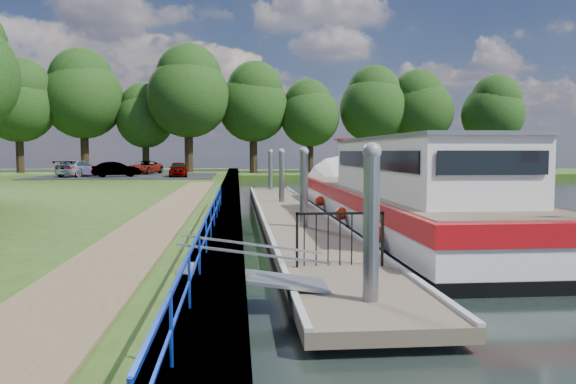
{
  "coord_description": "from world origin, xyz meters",
  "views": [
    {
      "loc": [
        -2.13,
        -9.22,
        2.8
      ],
      "look_at": [
        -0.37,
        10.12,
        1.4
      ],
      "focal_mm": 35.0,
      "sensor_mm": 36.0,
      "label": 1
    }
  ],
  "objects": [
    {
      "name": "car_b",
      "position": [
        -11.51,
        35.51,
        1.42
      ],
      "size": [
        3.78,
        2.46,
        1.18
      ],
      "primitive_type": "imported",
      "rotation": [
        0.0,
        0.0,
        1.94
      ],
      "color": "#999999",
      "rests_on": "carpark"
    },
    {
      "name": "mooring_piles",
      "position": [
        0.0,
        13.0,
        1.28
      ],
      "size": [
        0.3,
        27.3,
        3.55
      ],
      "color": "gray",
      "rests_on": "ground"
    },
    {
      "name": "blue_fence",
      "position": [
        -2.75,
        3.0,
        1.31
      ],
      "size": [
        0.04,
        18.04,
        0.72
      ],
      "color": "#0C2DBF",
      "rests_on": "riverbank"
    },
    {
      "name": "barge",
      "position": [
        3.6,
        11.36,
        1.09
      ],
      "size": [
        4.36,
        21.15,
        4.78
      ],
      "color": "black",
      "rests_on": "ground"
    },
    {
      "name": "gangway",
      "position": [
        -1.85,
        0.5,
        0.63
      ],
      "size": [
        2.58,
        1.0,
        0.92
      ],
      "color": "#A5A8AD",
      "rests_on": "ground"
    },
    {
      "name": "car_d",
      "position": [
        -10.27,
        41.34,
        1.41
      ],
      "size": [
        3.04,
        4.53,
        1.16
      ],
      "primitive_type": "imported",
      "rotation": [
        0.0,
        0.0,
        -0.29
      ],
      "color": "#999999",
      "rests_on": "carpark"
    },
    {
      "name": "bank_edge",
      "position": [
        -2.55,
        15.0,
        0.39
      ],
      "size": [
        1.1,
        90.0,
        0.78
      ],
      "primitive_type": "cube",
      "color": "#473D2D",
      "rests_on": "ground"
    },
    {
      "name": "car_a",
      "position": [
        -6.73,
        35.52,
        1.43
      ],
      "size": [
        1.7,
        3.6,
        1.19
      ],
      "primitive_type": "imported",
      "rotation": [
        0.0,
        0.0,
        0.09
      ],
      "color": "#999999",
      "rests_on": "carpark"
    },
    {
      "name": "carpark",
      "position": [
        -11.0,
        38.0,
        0.81
      ],
      "size": [
        14.0,
        12.0,
        0.06
      ],
      "primitive_type": "cube",
      "color": "black",
      "rests_on": "riverbank"
    },
    {
      "name": "far_bank",
      "position": [
        12.0,
        52.0,
        0.3
      ],
      "size": [
        60.0,
        18.0,
        0.6
      ],
      "primitive_type": "cube",
      "color": "#294513",
      "rests_on": "ground"
    },
    {
      "name": "footpath",
      "position": [
        -4.4,
        8.0,
        0.8
      ],
      "size": [
        1.6,
        40.0,
        0.05
      ],
      "primitive_type": "cube",
      "color": "brown",
      "rests_on": "riverbank"
    },
    {
      "name": "ground",
      "position": [
        0.0,
        0.0,
        0.0
      ],
      "size": [
        160.0,
        160.0,
        0.0
      ],
      "primitive_type": "plane",
      "color": "black",
      "rests_on": "ground"
    },
    {
      "name": "gate_panel",
      "position": [
        -0.0,
        2.2,
        1.15
      ],
      "size": [
        1.85,
        0.05,
        1.15
      ],
      "color": "black",
      "rests_on": "ground"
    },
    {
      "name": "car_c",
      "position": [
        -14.58,
        36.4,
        1.48
      ],
      "size": [
        3.1,
        4.78,
        1.29
      ],
      "primitive_type": "imported",
      "rotation": [
        0.0,
        0.0,
        2.82
      ],
      "color": "#999999",
      "rests_on": "carpark"
    },
    {
      "name": "pontoon",
      "position": [
        0.0,
        13.0,
        0.18
      ],
      "size": [
        2.5,
        30.0,
        0.56
      ],
      "color": "brown",
      "rests_on": "ground"
    },
    {
      "name": "horizon_trees",
      "position": [
        -1.61,
        48.68,
        7.95
      ],
      "size": [
        54.38,
        10.03,
        12.87
      ],
      "color": "#332316",
      "rests_on": "ground"
    }
  ]
}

